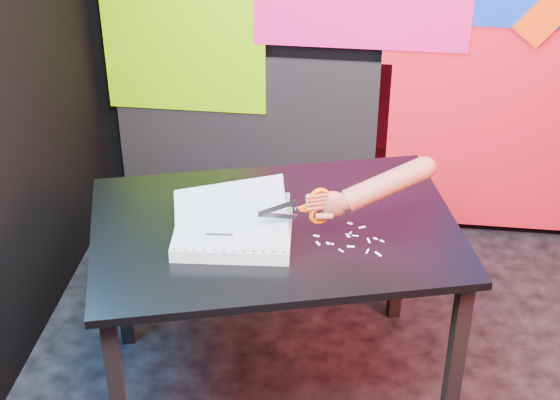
# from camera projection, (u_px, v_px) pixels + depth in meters

# --- Properties ---
(room) EXTENTS (3.01, 3.01, 2.71)m
(room) POSITION_uv_depth(u_px,v_px,m) (435.00, 112.00, 2.35)
(room) COLOR black
(room) RESTS_ON ground
(backdrop) EXTENTS (2.88, 0.05, 2.08)m
(backdrop) POSITION_uv_depth(u_px,v_px,m) (430.00, 49.00, 3.78)
(backdrop) COLOR red
(backdrop) RESTS_ON ground
(work_table) EXTENTS (1.44, 1.14, 0.75)m
(work_table) POSITION_uv_depth(u_px,v_px,m) (275.00, 246.00, 2.99)
(work_table) COLOR black
(work_table) RESTS_ON ground
(printout_stack) EXTENTS (0.43, 0.31, 0.20)m
(printout_stack) POSITION_uv_depth(u_px,v_px,m) (233.00, 233.00, 2.87)
(printout_stack) COLOR silver
(printout_stack) RESTS_ON work_table
(scissors) EXTENTS (0.23, 0.10, 0.14)m
(scissors) POSITION_uv_depth(u_px,v_px,m) (315.00, 207.00, 2.80)
(scissors) COLOR #A9ACBA
(scissors) RESTS_ON printout_stack
(hand_forearm) EXTENTS (0.41, 0.19, 0.18)m
(hand_forearm) POSITION_uv_depth(u_px,v_px,m) (377.00, 187.00, 2.82)
(hand_forearm) COLOR #A94B3B
(hand_forearm) RESTS_ON work_table
(paper_clippings) EXTENTS (0.24, 0.19, 0.00)m
(paper_clippings) POSITION_uv_depth(u_px,v_px,m) (351.00, 240.00, 2.88)
(paper_clippings) COLOR white
(paper_clippings) RESTS_ON work_table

